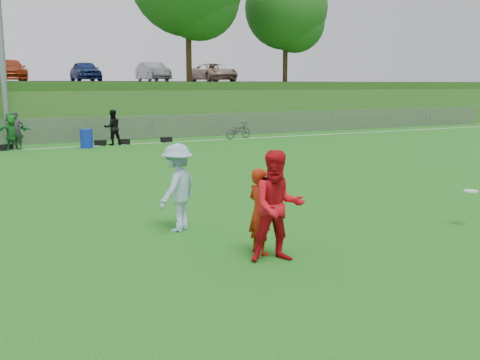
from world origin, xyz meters
TOP-DOWN VIEW (x-y plane):
  - ground at (0.00, 0.00)m, footprint 120.00×120.00m
  - sideline_far at (0.00, 18.00)m, footprint 60.00×0.10m
  - fence at (0.00, 20.00)m, footprint 58.00×0.06m
  - berm at (0.00, 31.00)m, footprint 120.00×18.00m
  - parking_lot at (0.00, 33.00)m, footprint 120.00×12.00m
  - tree_green_far at (16.16, 25.92)m, footprint 5.88×5.88m
  - car_row at (-1.17, 32.00)m, footprint 32.04×5.18m
  - spectator_row at (-2.75, 18.00)m, footprint 8.15×0.80m
  - gear_bags at (0.97, 18.10)m, footprint 8.10×0.50m
  - player_red_left at (-0.25, 0.10)m, footprint 0.44×0.60m
  - player_red_center at (-0.18, -0.37)m, footprint 1.05×0.92m
  - player_blue at (-1.00, 2.13)m, footprint 1.28×1.22m
  - frisbee at (4.46, -0.26)m, footprint 0.28×0.28m
  - recycling_bin at (0.12, 17.39)m, footprint 0.61×0.61m
  - bicycle at (8.28, 18.09)m, footprint 1.77×0.99m

SIDE VIEW (x-z plane):
  - ground at x=0.00m, z-range 0.00..0.00m
  - sideline_far at x=0.00m, z-range 0.00..0.01m
  - gear_bags at x=0.97m, z-range 0.00..0.26m
  - recycling_bin at x=0.12m, z-range 0.00..0.87m
  - bicycle at x=8.28m, z-range 0.00..0.88m
  - fence at x=0.00m, z-range 0.00..1.30m
  - frisbee at x=4.46m, z-range 0.73..0.75m
  - player_red_left at x=-0.25m, z-range 0.00..1.50m
  - spectator_row at x=-2.75m, z-range 0.00..1.69m
  - player_blue at x=-1.00m, z-range 0.00..1.75m
  - player_red_center at x=-0.18m, z-range 0.00..1.84m
  - berm at x=0.00m, z-range 0.00..3.00m
  - parking_lot at x=0.00m, z-range 3.00..3.10m
  - car_row at x=-1.17m, z-range 3.10..4.54m
  - tree_green_far at x=16.16m, z-range 3.87..12.06m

